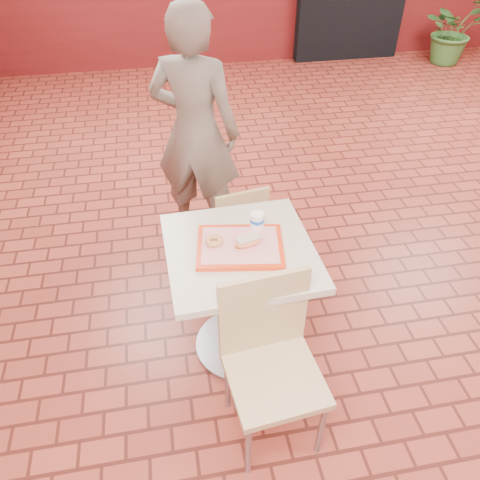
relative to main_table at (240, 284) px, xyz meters
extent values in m
cube|color=maroon|center=(1.39, 0.30, -0.56)|extent=(8.00, 10.00, 0.01)
cube|color=#581111|center=(1.39, 5.28, -0.06)|extent=(8.00, 0.04, 1.00)
cube|color=#C1B69B|center=(0.00, 0.00, 0.25)|extent=(0.79, 0.79, 0.04)
cylinder|color=gray|center=(0.00, 0.00, -0.17)|extent=(0.09, 0.09, 0.79)
cylinder|color=gray|center=(0.00, 0.00, -0.55)|extent=(0.57, 0.57, 0.03)
cube|color=tan|center=(0.07, -0.58, -0.10)|extent=(0.50, 0.50, 0.04)
cube|color=tan|center=(0.05, -0.38, 0.17)|extent=(0.46, 0.08, 0.50)
cylinder|color=gray|center=(-0.10, -0.80, -0.34)|extent=(0.03, 0.03, 0.44)
cylinder|color=gray|center=(0.28, -0.76, -0.34)|extent=(0.03, 0.03, 0.44)
cylinder|color=gray|center=(-0.15, -0.41, -0.34)|extent=(0.03, 0.03, 0.44)
cylinder|color=gray|center=(0.24, -0.37, -0.34)|extent=(0.03, 0.03, 0.44)
cube|color=tan|center=(0.09, 0.74, -0.18)|extent=(0.43, 0.43, 0.04)
cube|color=tan|center=(0.12, 0.58, 0.04)|extent=(0.37, 0.09, 0.41)
cylinder|color=gray|center=(0.22, 0.93, -0.38)|extent=(0.03, 0.03, 0.36)
cylinder|color=gray|center=(-0.09, 0.87, -0.38)|extent=(0.03, 0.03, 0.36)
cylinder|color=gray|center=(0.28, 0.61, -0.38)|extent=(0.03, 0.03, 0.36)
cylinder|color=gray|center=(-0.04, 0.56, -0.38)|extent=(0.03, 0.03, 0.36)
imported|color=#685E51|center=(-0.10, 1.25, 0.35)|extent=(0.78, 0.67, 1.82)
cube|color=red|center=(0.00, 0.00, 0.29)|extent=(0.46, 0.36, 0.03)
cube|color=#E18585|center=(0.00, 0.00, 0.30)|extent=(0.41, 0.31, 0.00)
torus|color=#C28346|center=(-0.14, 0.04, 0.32)|extent=(0.10, 0.10, 0.03)
ellipsoid|color=#F08446|center=(0.05, -0.01, 0.32)|extent=(0.16, 0.11, 0.04)
cube|color=#EBE7CC|center=(0.05, -0.01, 0.34)|extent=(0.14, 0.09, 0.01)
ellipsoid|color=#A04E16|center=(-0.02, -0.03, 0.31)|extent=(0.04, 0.03, 0.02)
cylinder|color=white|center=(0.12, 0.13, 0.35)|extent=(0.08, 0.08, 0.10)
cylinder|color=blue|center=(0.12, 0.13, 0.36)|extent=(0.08, 0.08, 0.02)
imported|color=#326227|center=(4.03, 4.70, -0.10)|extent=(1.03, 0.96, 0.93)
camera|label=1|loc=(-0.34, -1.88, 1.92)|focal=35.00mm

